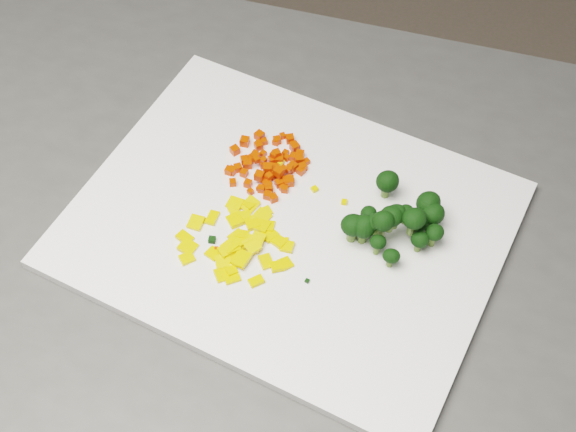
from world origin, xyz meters
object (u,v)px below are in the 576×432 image
(counter_block, at_px, (249,390))
(broccoli_pile, at_px, (393,219))
(pepper_pile, at_px, (237,239))
(carrot_pile, at_px, (271,162))
(cutting_board, at_px, (288,224))

(counter_block, xyz_separation_m, broccoli_pile, (0.17, 0.04, 0.49))
(counter_block, distance_m, pepper_pile, 0.47)
(carrot_pile, bearing_deg, counter_block, -101.71)
(carrot_pile, xyz_separation_m, broccoli_pile, (0.15, -0.05, 0.01))
(counter_block, distance_m, cutting_board, 0.46)
(carrot_pile, bearing_deg, pepper_pile, -93.56)
(carrot_pile, distance_m, pepper_pile, 0.11)
(counter_block, distance_m, carrot_pile, 0.49)
(pepper_pile, bearing_deg, carrot_pile, 86.44)
(carrot_pile, relative_size, pepper_pile, 0.86)
(counter_block, xyz_separation_m, pepper_pile, (0.01, -0.02, 0.47))
(cutting_board, xyz_separation_m, broccoli_pile, (0.12, 0.01, 0.04))
(cutting_board, bearing_deg, broccoli_pile, 6.74)
(cutting_board, xyz_separation_m, pepper_pile, (-0.05, -0.04, 0.01))
(cutting_board, distance_m, carrot_pile, 0.08)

